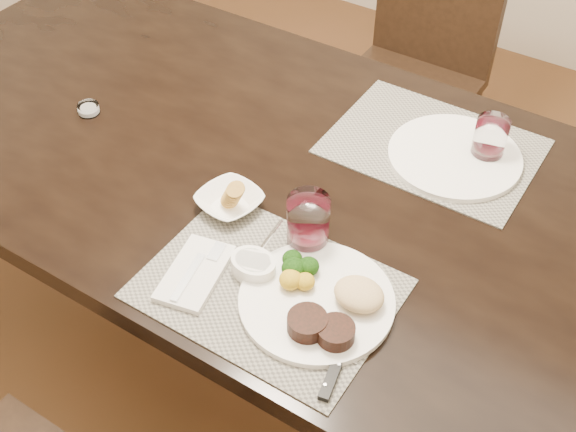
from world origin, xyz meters
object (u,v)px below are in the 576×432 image
Objects in this scene: dinner_plate at (322,301)px; cracker_bowl at (230,201)px; chair_far at (418,61)px; far_plate at (455,156)px; wine_glass_near at (308,224)px; steak_knife at (340,366)px.

cracker_bowl is at bearing -179.52° from dinner_plate.
chair_far reaches higher than far_plate.
wine_glass_near is (-0.11, 0.12, 0.04)m from dinner_plate.
wine_glass_near reaches higher than cracker_bowl.
cracker_bowl is (-0.39, 0.22, 0.01)m from steak_knife.
wine_glass_near is (-0.20, 0.22, 0.05)m from steak_knife.
chair_far reaches higher than cracker_bowl.
chair_far is 1.17m from wine_glass_near.
steak_knife is 1.94× the size of wine_glass_near.
steak_knife is (0.09, -0.10, -0.01)m from dinner_plate.
wine_glass_near is at bearing 120.36° from steak_knife.
dinner_plate is 0.17m from wine_glass_near.
cracker_bowl is at bearing -87.29° from chair_far.
wine_glass_near is (0.19, -0.00, 0.03)m from cracker_bowl.
far_plate is at bearing -61.30° from chair_far.
far_plate is at bearing 70.45° from wine_glass_near.
chair_far is 1.42m from steak_knife.
chair_far is 1.30m from dinner_plate.
far_plate is at bearing 83.55° from steak_knife.
cracker_bowl is (0.05, -1.10, 0.27)m from chair_far.
steak_knife is at bearing -84.76° from far_plate.
cracker_bowl is 0.52m from far_plate.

